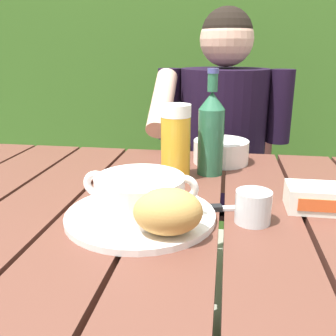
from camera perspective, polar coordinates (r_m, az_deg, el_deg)
dining_table at (r=0.78m, az=1.97°, el=-12.78°), size 1.38×0.94×0.75m
hedge_backdrop at (r=2.50m, az=7.99°, el=22.02°), size 3.07×1.00×2.48m
chair_near_diner at (r=1.68m, az=7.89°, el=-2.85°), size 0.45×0.48×0.96m
person_eating at (r=1.42m, az=7.98°, el=3.04°), size 0.48×0.47×1.20m
serving_plate at (r=0.72m, az=-4.15°, el=-7.10°), size 0.28×0.28×0.01m
soup_bowl at (r=0.70m, az=-4.23°, el=-3.90°), size 0.22×0.17×0.08m
bread_roll at (r=0.62m, az=0.00°, el=-6.55°), size 0.12×0.10×0.08m
beer_glass at (r=0.91m, az=1.16°, el=3.92°), size 0.07×0.07×0.18m
beer_bottle at (r=0.95m, az=6.49°, el=5.42°), size 0.06×0.06×0.26m
water_glass_small at (r=0.71m, az=12.68°, el=-5.72°), size 0.07×0.07×0.06m
butter_tub at (r=0.80m, az=21.07°, el=-4.20°), size 0.11×0.08×0.05m
table_knife at (r=0.76m, az=7.89°, el=-5.98°), size 0.15×0.05×0.01m
diner_bowl at (r=1.07m, az=7.95°, el=2.49°), size 0.15×0.15×0.06m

